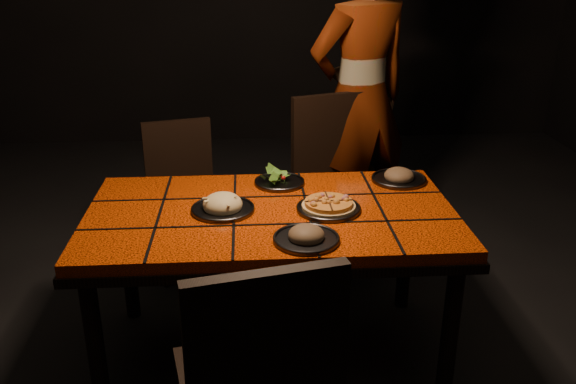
{
  "coord_description": "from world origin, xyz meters",
  "views": [
    {
      "loc": [
        -0.09,
        -2.43,
        1.82
      ],
      "look_at": [
        0.08,
        0.03,
        0.82
      ],
      "focal_mm": 38.0,
      "sensor_mm": 36.0,
      "label": 1
    }
  ],
  "objects": [
    {
      "name": "plate_mushroom_b",
      "position": [
        0.64,
        0.31,
        0.77
      ],
      "size": [
        0.27,
        0.27,
        0.09
      ],
      "color": "#3B3B40",
      "rests_on": "dining_table"
    },
    {
      "name": "plate_mushroom_a",
      "position": [
        0.12,
        -0.31,
        0.77
      ],
      "size": [
        0.26,
        0.26,
        0.09
      ],
      "color": "#3B3B40",
      "rests_on": "dining_table"
    },
    {
      "name": "chair_far_right",
      "position": [
        0.42,
        0.9,
        0.59
      ],
      "size": [
        0.59,
        0.59,
        1.02
      ],
      "rotation": [
        0.0,
        0.0,
        0.33
      ],
      "color": "black",
      "rests_on": "ground"
    },
    {
      "name": "diner",
      "position": [
        0.59,
        1.17,
        0.96
      ],
      "size": [
        0.82,
        0.71,
        1.91
      ],
      "primitive_type": "imported",
      "rotation": [
        0.0,
        0.0,
        3.57
      ],
      "color": "brown",
      "rests_on": "ground"
    },
    {
      "name": "dining_table",
      "position": [
        0.0,
        0.0,
        0.67
      ],
      "size": [
        1.62,
        0.92,
        0.75
      ],
      "color": "#D83D06",
      "rests_on": "ground"
    },
    {
      "name": "chair_far_left",
      "position": [
        -0.48,
        0.93,
        0.5
      ],
      "size": [
        0.48,
        0.48,
        0.88
      ],
      "rotation": [
        0.0,
        0.0,
        0.25
      ],
      "color": "black",
      "rests_on": "ground"
    },
    {
      "name": "chair_near",
      "position": [
        -0.08,
        -0.91,
        0.59
      ],
      "size": [
        0.55,
        0.55,
        1.02
      ],
      "rotation": [
        0.0,
        0.0,
        3.36
      ],
      "color": "black",
      "rests_on": "ground"
    },
    {
      "name": "plate_pizza",
      "position": [
        0.25,
        -0.02,
        0.77
      ],
      "size": [
        0.28,
        0.28,
        0.04
      ],
      "color": "#3B3B40",
      "rests_on": "dining_table"
    },
    {
      "name": "plate_salad",
      "position": [
        0.05,
        0.31,
        0.78
      ],
      "size": [
        0.24,
        0.24,
        0.07
      ],
      "color": "#3B3B40",
      "rests_on": "dining_table"
    },
    {
      "name": "room_shell",
      "position": [
        0.0,
        0.0,
        1.5
      ],
      "size": [
        6.04,
        7.04,
        3.08
      ],
      "color": "black",
      "rests_on": "ground"
    },
    {
      "name": "plate_pasta",
      "position": [
        -0.21,
        0.0,
        0.77
      ],
      "size": [
        0.28,
        0.28,
        0.09
      ],
      "color": "#3B3B40",
      "rests_on": "dining_table"
    }
  ]
}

